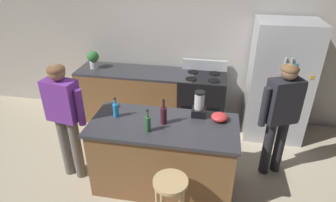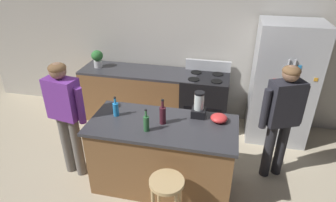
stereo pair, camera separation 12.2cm
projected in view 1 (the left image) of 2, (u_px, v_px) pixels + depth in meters
ground_plane at (164, 183)px, 3.79m from camera, size 14.00×14.00×0.00m
back_wall at (185, 43)px, 4.85m from camera, size 8.00×0.10×2.70m
kitchen_island at (164, 155)px, 3.57m from camera, size 1.77×0.82×0.93m
back_counter_run at (136, 95)px, 5.04m from camera, size 2.00×0.64×0.93m
refrigerator at (278, 82)px, 4.41m from camera, size 0.90×0.73×1.88m
stove_range at (202, 101)px, 4.83m from camera, size 0.76×0.65×1.11m
person_by_island_left at (64, 113)px, 3.50m from camera, size 0.60×0.28×1.61m
person_by_sink_right at (281, 111)px, 3.56m from camera, size 0.57×0.37×1.59m
bar_stool at (170, 192)px, 2.92m from camera, size 0.36×0.36×0.70m
potted_plant at (93, 59)px, 4.86m from camera, size 0.20×0.20×0.30m
blender_appliance at (199, 106)px, 3.46m from camera, size 0.17×0.17×0.33m
bottle_wine at (164, 115)px, 3.31m from camera, size 0.08×0.08×0.32m
bottle_soda at (116, 110)px, 3.46m from camera, size 0.07×0.07×0.26m
bottle_olive_oil at (148, 123)px, 3.17m from camera, size 0.07×0.07×0.28m
mixing_bowl at (219, 117)px, 3.40m from camera, size 0.20×0.20×0.09m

